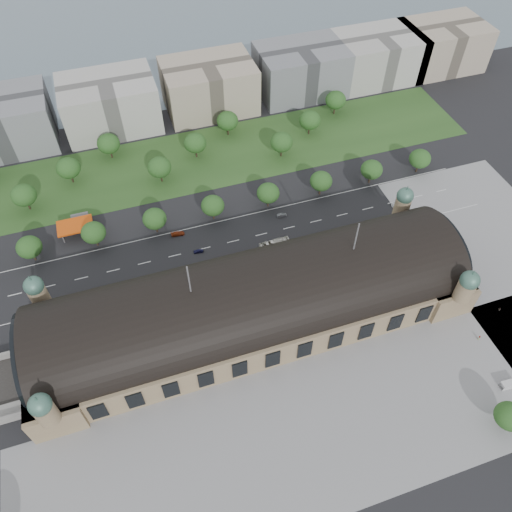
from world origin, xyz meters
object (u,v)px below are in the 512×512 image
object	(u,v)px
parked_car_3	(133,301)
van_south	(508,385)
pedestrian_0	(479,338)
bus_west	(225,262)
traffic_car_5	(282,215)
traffic_car_6	(397,205)
parked_car_1	(65,309)
parked_car_0	(80,314)
petrol_station	(78,223)
parked_car_4	(105,308)
traffic_car_2	(37,292)
bus_east	(275,244)
parked_car_5	(122,295)
traffic_car_3	(178,234)
parked_car_6	(180,280)
bus_mid	(209,267)
traffic_car_4	(198,251)
parked_car_2	(112,306)
pedestrian_2	(500,309)

from	to	relation	value
parked_car_3	van_south	size ratio (longest dim) A/B	0.73
pedestrian_0	bus_west	bearing A→B (deg)	117.40
traffic_car_5	traffic_car_6	size ratio (longest dim) A/B	0.84
parked_car_1	bus_west	world-z (taller)	bus_west
parked_car_0	parked_car_1	size ratio (longest dim) A/B	0.81
petrol_station	parked_car_4	world-z (taller)	petrol_station
traffic_car_2	traffic_car_6	world-z (taller)	traffic_car_2
parked_car_3	traffic_car_5	bearing A→B (deg)	84.94
parked_car_4	bus_east	world-z (taller)	bus_east
parked_car_5	bus_west	world-z (taller)	bus_west
parked_car_0	van_south	xyz separation A→B (m)	(127.60, -70.79, 0.40)
parked_car_0	parked_car_5	distance (m)	15.96
traffic_car_2	bus_east	size ratio (longest dim) A/B	0.41
petrol_station	traffic_car_5	world-z (taller)	petrol_station
traffic_car_3	parked_car_5	bearing A→B (deg)	136.32
parked_car_4	van_south	xyz separation A→B (m)	(118.72, -70.79, 0.49)
parked_car_5	parked_car_6	xyz separation A→B (m)	(21.88, 0.00, -0.04)
traffic_car_3	parked_car_4	bearing A→B (deg)	134.41
bus_mid	bus_east	xyz separation A→B (m)	(27.64, 2.83, 0.14)
bus_west	pedestrian_0	size ratio (longest dim) A/B	6.79
parked_car_0	parked_car_4	world-z (taller)	parked_car_0
traffic_car_4	parked_car_2	world-z (taller)	parked_car_2
traffic_car_4	bus_mid	xyz separation A→B (m)	(1.81, -9.83, 0.94)
bus_west	pedestrian_0	world-z (taller)	bus_west
traffic_car_5	bus_east	bearing A→B (deg)	157.51
parked_car_0	bus_mid	world-z (taller)	bus_mid
petrol_station	parked_car_2	bearing A→B (deg)	-80.70
petrol_station	parked_car_6	bearing A→B (deg)	-50.39
bus_mid	parked_car_2	bearing A→B (deg)	96.39
parked_car_6	parked_car_0	bearing A→B (deg)	-109.75
petrol_station	bus_east	size ratio (longest dim) A/B	1.12
traffic_car_2	parked_car_1	bearing A→B (deg)	38.87
traffic_car_3	traffic_car_6	distance (m)	93.76
bus_mid	traffic_car_6	bearing A→B (deg)	-86.85
petrol_station	parked_car_1	distance (m)	41.33
parked_car_6	pedestrian_2	distance (m)	116.54
parked_car_5	bus_mid	bearing A→B (deg)	67.21
parked_car_3	bus_west	distance (m)	37.26
parked_car_1	traffic_car_6	bearing A→B (deg)	57.49
traffic_car_4	bus_mid	size ratio (longest dim) A/B	0.34
traffic_car_3	parked_car_1	bearing A→B (deg)	121.12
traffic_car_4	pedestrian_2	bearing A→B (deg)	65.06
traffic_car_3	parked_car_1	xyz separation A→B (m)	(-46.51, -23.52, 0.04)
parked_car_3	parked_car_6	size ratio (longest dim) A/B	0.84
parked_car_6	van_south	distance (m)	117.22
parked_car_0	parked_car_3	world-z (taller)	parked_car_0
traffic_car_3	traffic_car_4	bearing A→B (deg)	-149.72
parked_car_0	pedestrian_2	distance (m)	149.98
parked_car_3	petrol_station	bearing A→B (deg)	173.38
parked_car_1	pedestrian_2	bearing A→B (deg)	34.81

